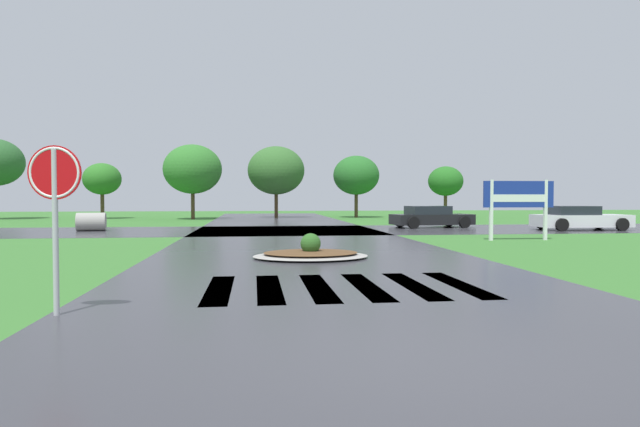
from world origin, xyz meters
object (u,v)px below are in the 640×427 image
(estate_billboard, at_px, (519,198))
(car_dark_suv, at_px, (579,219))
(stop_sign, at_px, (55,190))
(median_island, at_px, (311,253))
(car_white_sedan, at_px, (431,217))
(drainage_pipe_stack, at_px, (91,222))

(estate_billboard, relative_size, car_dark_suv, 0.60)
(stop_sign, height_order, car_dark_suv, stop_sign)
(car_dark_suv, bearing_deg, stop_sign, -136.15)
(estate_billboard, distance_m, car_dark_suv, 8.53)
(stop_sign, height_order, median_island, stop_sign)
(estate_billboard, distance_m, median_island, 10.07)
(estate_billboard, height_order, car_white_sedan, estate_billboard)
(stop_sign, xyz_separation_m, estate_billboard, (12.89, 11.67, -0.13))
(estate_billboard, xyz_separation_m, drainage_pipe_stack, (-18.07, 7.96, -1.19))
(drainage_pipe_stack, bearing_deg, median_island, -53.86)
(median_island, bearing_deg, stop_sign, -122.96)
(stop_sign, distance_m, car_dark_suv, 25.87)
(car_white_sedan, height_order, drainage_pipe_stack, car_white_sedan)
(median_island, xyz_separation_m, drainage_pipe_stack, (-9.49, 12.99, 0.32))
(car_dark_suv, distance_m, car_white_sedan, 7.39)
(stop_sign, relative_size, drainage_pipe_stack, 1.64)
(car_white_sedan, xyz_separation_m, drainage_pipe_stack, (-17.56, -0.83, -0.12))
(median_island, bearing_deg, car_white_sedan, 59.72)
(stop_sign, bearing_deg, car_dark_suv, 50.49)
(median_island, bearing_deg, estate_billboard, 30.38)
(stop_sign, bearing_deg, median_island, 65.18)
(estate_billboard, bearing_deg, car_dark_suv, -136.07)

